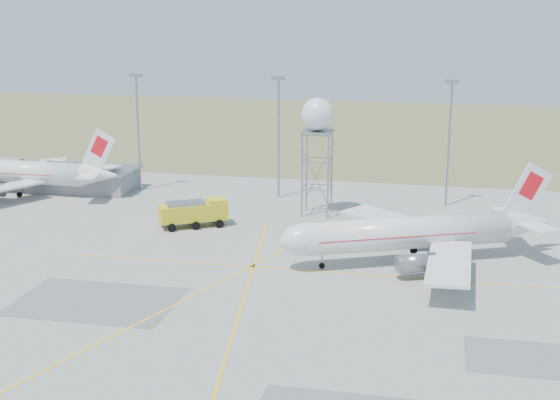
% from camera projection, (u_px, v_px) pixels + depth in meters
% --- Properties ---
extents(ground, '(400.00, 400.00, 0.00)m').
position_uv_depth(ground, '(234.00, 381.00, 68.65)').
color(ground, '#A3A49E').
rests_on(ground, ground).
extents(grass_strip, '(400.00, 120.00, 0.03)m').
position_uv_depth(grass_strip, '(376.00, 131.00, 201.39)').
color(grass_strip, olive).
rests_on(grass_strip, ground).
extents(building_grey, '(19.00, 10.00, 3.90)m').
position_uv_depth(building_grey, '(83.00, 179.00, 137.80)').
color(building_grey, gray).
rests_on(building_grey, ground).
extents(mast_a, '(2.20, 0.50, 20.50)m').
position_uv_depth(mast_a, '(138.00, 122.00, 135.21)').
color(mast_a, gray).
rests_on(mast_a, ground).
extents(mast_b, '(2.20, 0.50, 20.50)m').
position_uv_depth(mast_b, '(278.00, 127.00, 130.23)').
color(mast_b, gray).
rests_on(mast_b, ground).
extents(mast_c, '(2.20, 0.50, 20.50)m').
position_uv_depth(mast_c, '(449.00, 133.00, 124.66)').
color(mast_c, gray).
rests_on(mast_c, ground).
extents(airliner_main, '(34.72, 32.37, 12.40)m').
position_uv_depth(airliner_main, '(413.00, 233.00, 99.23)').
color(airliner_main, silver).
rests_on(airliner_main, ground).
extents(airliner_far, '(35.19, 34.21, 11.97)m').
position_uv_depth(airliner_far, '(20.00, 172.00, 135.13)').
color(airliner_far, silver).
rests_on(airliner_far, ground).
extents(radar_tower, '(5.06, 5.06, 18.32)m').
position_uv_depth(radar_tower, '(317.00, 150.00, 119.89)').
color(radar_tower, gray).
rests_on(radar_tower, ground).
extents(fire_truck, '(10.34, 7.77, 3.99)m').
position_uv_depth(fire_truck, '(195.00, 214.00, 115.40)').
color(fire_truck, gold).
rests_on(fire_truck, ground).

